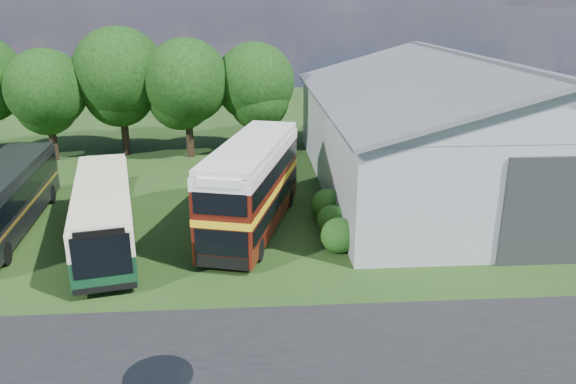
{
  "coord_description": "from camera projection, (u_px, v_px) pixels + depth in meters",
  "views": [
    {
      "loc": [
        1.55,
        -18.09,
        11.15
      ],
      "look_at": [
        3.35,
        8.0,
        2.31
      ],
      "focal_mm": 35.0,
      "sensor_mm": 36.0,
      "label": 1
    }
  ],
  "objects": [
    {
      "name": "ground",
      "position": [
        212.0,
        323.0,
        20.57
      ],
      "size": [
        120.0,
        120.0,
        0.0
      ],
      "primitive_type": "plane",
      "color": "#183210",
      "rests_on": "ground"
    },
    {
      "name": "asphalt_road",
      "position": [
        301.0,
        370.0,
        17.93
      ],
      "size": [
        60.0,
        8.0,
        0.02
      ],
      "primitive_type": "cube",
      "color": "black",
      "rests_on": "ground"
    },
    {
      "name": "puddle",
      "position": [
        158.0,
        376.0,
        17.63
      ],
      "size": [
        2.2,
        2.2,
        0.01
      ],
      "primitive_type": "cylinder",
      "color": "black",
      "rests_on": "ground"
    },
    {
      "name": "storage_shed",
      "position": [
        464.0,
        120.0,
        35.31
      ],
      "size": [
        18.8,
        24.8,
        8.15
      ],
      "color": "gray",
      "rests_on": "ground"
    },
    {
      "name": "tree_left_b",
      "position": [
        46.0,
        89.0,
        40.24
      ],
      "size": [
        5.78,
        5.78,
        8.16
      ],
      "color": "black",
      "rests_on": "ground"
    },
    {
      "name": "tree_mid",
      "position": [
        120.0,
        73.0,
        41.5
      ],
      "size": [
        6.8,
        6.8,
        9.6
      ],
      "color": "black",
      "rests_on": "ground"
    },
    {
      "name": "tree_right_a",
      "position": [
        187.0,
        81.0,
        41.04
      ],
      "size": [
        6.26,
        6.26,
        8.83
      ],
      "color": "black",
      "rests_on": "ground"
    },
    {
      "name": "tree_right_b",
      "position": [
        255.0,
        83.0,
        42.2
      ],
      "size": [
        5.98,
        5.98,
        8.45
      ],
      "color": "black",
      "rests_on": "ground"
    },
    {
      "name": "shrub_front",
      "position": [
        338.0,
        250.0,
        26.6
      ],
      "size": [
        1.7,
        1.7,
        1.7
      ],
      "primitive_type": "sphere",
      "color": "#194714",
      "rests_on": "ground"
    },
    {
      "name": "shrub_mid",
      "position": [
        332.0,
        234.0,
        28.49
      ],
      "size": [
        1.6,
        1.6,
        1.6
      ],
      "primitive_type": "sphere",
      "color": "#194714",
      "rests_on": "ground"
    },
    {
      "name": "shrub_back",
      "position": [
        327.0,
        220.0,
        30.38
      ],
      "size": [
        1.8,
        1.8,
        1.8
      ],
      "primitive_type": "sphere",
      "color": "#194714",
      "rests_on": "ground"
    },
    {
      "name": "bus_green_single",
      "position": [
        104.0,
        213.0,
        26.76
      ],
      "size": [
        4.99,
        11.45,
        3.08
      ],
      "rotation": [
        0.0,
        0.0,
        0.22
      ],
      "color": "black",
      "rests_on": "ground"
    },
    {
      "name": "bus_maroon_double",
      "position": [
        252.0,
        187.0,
        28.42
      ],
      "size": [
        5.4,
        11.06,
        4.61
      ],
      "rotation": [
        0.0,
        0.0,
        -0.26
      ],
      "color": "black",
      "rests_on": "ground"
    },
    {
      "name": "bus_dark_single",
      "position": [
        2.0,
        199.0,
        28.32
      ],
      "size": [
        3.7,
        12.0,
        3.26
      ],
      "rotation": [
        0.0,
        0.0,
        0.08
      ],
      "color": "black",
      "rests_on": "ground"
    }
  ]
}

